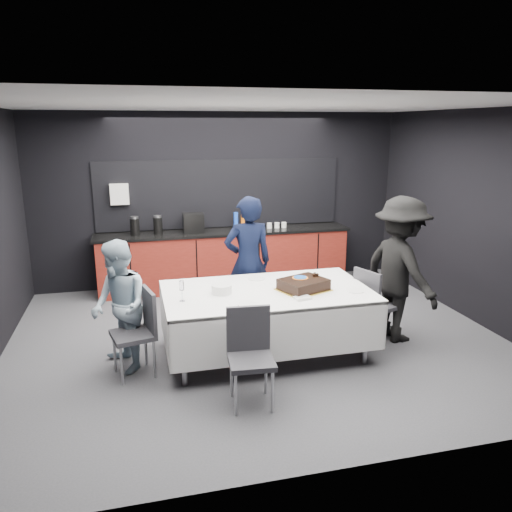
{
  "coord_description": "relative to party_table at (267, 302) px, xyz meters",
  "views": [
    {
      "loc": [
        -1.41,
        -5.56,
        2.58
      ],
      "look_at": [
        0.0,
        0.1,
        1.05
      ],
      "focal_mm": 35.0,
      "sensor_mm": 36.0,
      "label": 1
    }
  ],
  "objects": [
    {
      "name": "fork_pile",
      "position": [
        0.29,
        -0.39,
        0.15
      ],
      "size": [
        0.19,
        0.14,
        0.03
      ],
      "primitive_type": "cube",
      "rotation": [
        0.0,
        0.0,
        0.17
      ],
      "color": "white",
      "rests_on": "party_table"
    },
    {
      "name": "person_right",
      "position": [
        1.69,
        0.04,
        0.25
      ],
      "size": [
        0.89,
        1.26,
        1.78
      ],
      "primitive_type": "imported",
      "rotation": [
        0.0,
        0.0,
        1.78
      ],
      "color": "black",
      "rests_on": "ground"
    },
    {
      "name": "person_center",
      "position": [
        -0.01,
        0.9,
        0.22
      ],
      "size": [
        0.65,
        0.44,
        1.73
      ],
      "primitive_type": "imported",
      "rotation": [
        0.0,
        0.0,
        3.18
      ],
      "color": "black",
      "rests_on": "ground"
    },
    {
      "name": "loose_plate_near",
      "position": [
        -0.32,
        -0.4,
        0.14
      ],
      "size": [
        0.21,
        0.21,
        0.01
      ],
      "primitive_type": "cylinder",
      "color": "white",
      "rests_on": "party_table"
    },
    {
      "name": "champagne_flute",
      "position": [
        -0.96,
        -0.14,
        0.3
      ],
      "size": [
        0.06,
        0.06,
        0.22
      ],
      "color": "white",
      "rests_on": "party_table"
    },
    {
      "name": "room_shell",
      "position": [
        0.0,
        0.4,
        1.22
      ],
      "size": [
        6.04,
        5.04,
        2.82
      ],
      "color": "white",
      "rests_on": "ground"
    },
    {
      "name": "kitchenette",
      "position": [
        -0.02,
        2.62,
        -0.1
      ],
      "size": [
        4.1,
        0.64,
        2.05
      ],
      "color": "maroon",
      "rests_on": "ground"
    },
    {
      "name": "chair_right",
      "position": [
        1.33,
        0.02,
        -0.11
      ],
      "size": [
        0.54,
        0.54,
        0.92
      ],
      "color": "#2F2F34",
      "rests_on": "ground"
    },
    {
      "name": "loose_plate_far",
      "position": [
        -0.01,
        0.45,
        0.14
      ],
      "size": [
        0.21,
        0.21,
        0.01
      ],
      "primitive_type": "cylinder",
      "color": "white",
      "rests_on": "party_table"
    },
    {
      "name": "chair_near",
      "position": [
        -0.42,
        -0.95,
        -0.11
      ],
      "size": [
        0.45,
        0.45,
        0.92
      ],
      "color": "#2F2F34",
      "rests_on": "ground"
    },
    {
      "name": "party_table",
      "position": [
        0.0,
        0.0,
        0.0
      ],
      "size": [
        2.32,
        1.32,
        0.78
      ],
      "color": "#99999E",
      "rests_on": "ground"
    },
    {
      "name": "ground",
      "position": [
        0.0,
        0.4,
        -0.64
      ],
      "size": [
        6.0,
        6.0,
        0.0
      ],
      "primitive_type": "plane",
      "color": "#47484D",
      "rests_on": "ground"
    },
    {
      "name": "loose_plate_right_b",
      "position": [
        0.95,
        -0.28,
        0.14
      ],
      "size": [
        0.2,
        0.2,
        0.01
      ],
      "primitive_type": "cylinder",
      "color": "white",
      "rests_on": "party_table"
    },
    {
      "name": "chair_left",
      "position": [
        -1.42,
        -0.13,
        -0.11
      ],
      "size": [
        0.51,
        0.51,
        0.92
      ],
      "color": "#2F2F34",
      "rests_on": "ground"
    },
    {
      "name": "cake_assembly",
      "position": [
        0.4,
        -0.11,
        0.2
      ],
      "size": [
        0.64,
        0.59,
        0.17
      ],
      "color": "gold",
      "rests_on": "party_table"
    },
    {
      "name": "plate_stack",
      "position": [
        -0.51,
        0.01,
        0.19
      ],
      "size": [
        0.22,
        0.22,
        0.1
      ],
      "primitive_type": "cylinder",
      "color": "white",
      "rests_on": "party_table"
    },
    {
      "name": "person_left",
      "position": [
        -1.61,
        0.02,
        0.07
      ],
      "size": [
        0.75,
        0.84,
        1.43
      ],
      "primitive_type": "imported",
      "rotation": [
        0.0,
        0.0,
        -1.21
      ],
      "color": "#9DB5C5",
      "rests_on": "ground"
    },
    {
      "name": "loose_plate_right_a",
      "position": [
        0.65,
        0.14,
        0.14
      ],
      "size": [
        0.22,
        0.22,
        0.01
      ],
      "primitive_type": "cylinder",
      "color": "white",
      "rests_on": "party_table"
    }
  ]
}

